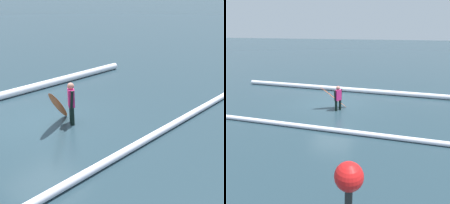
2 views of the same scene
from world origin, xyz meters
TOP-DOWN VIEW (x-y plane):
  - ground_plane at (0.00, 0.00)m, footprint 164.81×164.81m
  - surfer at (-0.60, 0.81)m, footprint 0.36×0.53m
  - surfboard at (-0.26, 0.55)m, footprint 1.47×1.06m
  - wave_crest_midground at (2.36, 3.52)m, footprint 24.87×0.25m

SIDE VIEW (x-z plane):
  - ground_plane at x=0.00m, z-range 0.00..0.00m
  - wave_crest_midground at x=2.36m, z-range 0.00..0.21m
  - surfboard at x=-0.26m, z-range -0.01..1.34m
  - surfer at x=-0.60m, z-range 0.08..1.49m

